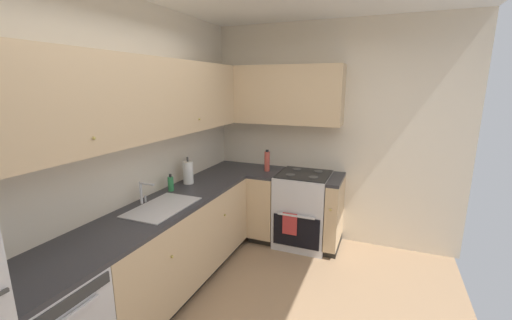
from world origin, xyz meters
The scene contains 14 objects.
wall_back centered at (0.00, 1.50, 1.34)m, with size 4.22×0.05×2.68m, color beige.
wall_right centered at (2.09, 0.00, 1.34)m, with size 0.05×3.05×2.68m, color beige.
lower_cabinets_back centered at (0.43, 1.18, 0.43)m, with size 2.05×0.62×0.86m.
countertop_back centered at (0.43, 1.17, 0.87)m, with size 3.26×0.60×0.04m, color #2D2D33.
lower_cabinets_right centered at (1.76, 0.44, 0.43)m, with size 0.62×1.08×0.86m.
countertop_right centered at (1.76, 0.44, 0.87)m, with size 0.60×1.08×0.03m.
oven_range centered at (1.78, 0.24, 0.45)m, with size 0.68×0.62×1.04m.
upper_cabinets_back centered at (0.27, 1.31, 1.82)m, with size 2.94×0.34×0.69m.
upper_cabinets_right centered at (1.90, 0.67, 1.82)m, with size 0.32×1.62×0.69m.
sink centered at (0.26, 1.14, 0.85)m, with size 0.65×0.40×0.10m.
faucet centered at (0.26, 1.35, 1.02)m, with size 0.07×0.16×0.21m.
soap_bottle centered at (0.66, 1.35, 0.97)m, with size 0.06×0.06×0.17m.
paper_towel_roll centered at (0.95, 1.33, 1.01)m, with size 0.11×0.11×0.30m.
oil_bottle centered at (1.76, 0.72, 1.02)m, with size 0.07×0.07×0.27m.
Camera 1 is at (-1.91, -0.62, 1.94)m, focal length 22.68 mm.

